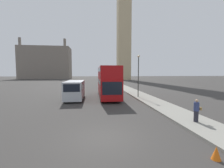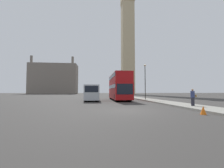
{
  "view_description": "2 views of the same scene",
  "coord_description": "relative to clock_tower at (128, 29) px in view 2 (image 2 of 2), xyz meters",
  "views": [
    {
      "loc": [
        -0.58,
        -7.71,
        3.48
      ],
      "look_at": [
        2.08,
        14.2,
        1.84
      ],
      "focal_mm": 24.0,
      "sensor_mm": 36.0,
      "label": 1
    },
    {
      "loc": [
        -2.42,
        -11.28,
        1.44
      ],
      "look_at": [
        1.26,
        23.49,
        3.22
      ],
      "focal_mm": 24.0,
      "sensor_mm": 36.0,
      "label": 2
    }
  ],
  "objects": [
    {
      "name": "sidewalk_strip",
      "position": [
        -8.1,
        -67.58,
        -35.61
      ],
      "size": [
        2.82,
        120.0,
        0.15
      ],
      "color": "gray",
      "rests_on": "ground_plane"
    },
    {
      "name": "building_block_distant",
      "position": [
        -43.67,
        19.8,
        -26.21
      ],
      "size": [
        28.57,
        12.11,
        23.05
      ],
      "color": "slate",
      "rests_on": "ground_plane"
    },
    {
      "name": "white_van",
      "position": [
        -17.56,
        -55.51,
        -34.38
      ],
      "size": [
        2.18,
        5.82,
        2.42
      ],
      "color": "#B2B7BC",
      "rests_on": "ground_plane"
    },
    {
      "name": "traffic_cone",
      "position": [
        -10.24,
        -70.07,
        -35.41
      ],
      "size": [
        0.36,
        0.36,
        0.55
      ],
      "color": "orange",
      "rests_on": "ground_plane"
    },
    {
      "name": "street_lamp",
      "position": [
        -9.0,
        -55.27,
        -31.73
      ],
      "size": [
        0.36,
        0.36,
        5.8
      ],
      "color": "#2D332D",
      "rests_on": "sidewalk_strip"
    },
    {
      "name": "red_double_decker_bus",
      "position": [
        -13.09,
        -53.97,
        -33.27
      ],
      "size": [
        2.56,
        10.21,
        4.3
      ],
      "color": "#A80F11",
      "rests_on": "ground_plane"
    },
    {
      "name": "clock_tower",
      "position": [
        0.0,
        0.0,
        0.0
      ],
      "size": [
        6.83,
        7.0,
        69.64
      ],
      "color": "tan",
      "rests_on": "ground_plane"
    },
    {
      "name": "pedestrian",
      "position": [
        -8.17,
        -66.05,
        -34.76
      ],
      "size": [
        0.5,
        0.34,
        1.55
      ],
      "color": "#23232D",
      "rests_on": "sidewalk_strip"
    },
    {
      "name": "ground_plane",
      "position": [
        -14.51,
        -67.58,
        -35.68
      ],
      "size": [
        300.0,
        300.0,
        0.0
      ],
      "primitive_type": "plane",
      "color": "#383533"
    }
  ]
}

